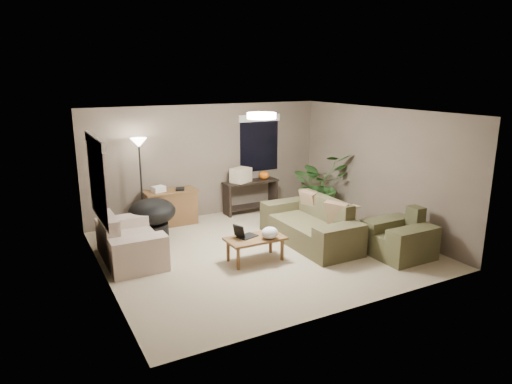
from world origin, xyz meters
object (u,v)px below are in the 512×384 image
coffee_table (255,241)px  desk (171,207)px  cat_scratching_post (353,219)px  main_sofa (311,227)px  papasan_chair (152,216)px  console_table (251,194)px  floor_lamp (139,154)px  armchair (399,239)px  loveseat (129,244)px  houseplant (319,191)px

coffee_table → desk: bearing=104.3°
desk → cat_scratching_post: desk is taller
main_sofa → papasan_chair: main_sofa is taller
main_sofa → cat_scratching_post: main_sofa is taller
console_table → cat_scratching_post: (1.32, -2.07, -0.22)m
floor_lamp → cat_scratching_post: floor_lamp is taller
armchair → console_table: armchair is taller
loveseat → desk: loveseat is taller
main_sofa → armchair: size_ratio=2.20×
console_table → armchair: bearing=-72.8°
coffee_table → floor_lamp: floor_lamp is taller
houseplant → cat_scratching_post: (0.07, -1.13, -0.35)m
floor_lamp → houseplant: size_ratio=1.32×
cat_scratching_post → houseplant: bearing=93.3°
houseplant → armchair: bearing=-93.1°
main_sofa → desk: (-2.03, 2.29, 0.08)m
console_table → floor_lamp: (-2.54, -0.10, 1.16)m
houseplant → console_table: bearing=143.1°
main_sofa → desk: main_sofa is taller
main_sofa → desk: 3.06m
desk → console_table: size_ratio=0.85×
coffee_table → loveseat: bearing=151.2°
papasan_chair → cat_scratching_post: size_ratio=2.12×
armchair → houseplant: (0.14, 2.65, 0.27)m
armchair → houseplant: 2.66m
desk → console_table: (1.92, 0.01, 0.06)m
main_sofa → coffee_table: bearing=-167.6°
desk → papasan_chair: papasan_chair is taller
main_sofa → papasan_chair: bearing=148.2°
main_sofa → houseplant: houseplant is taller
armchair → houseplant: size_ratio=0.69×
armchair → console_table: bearing=107.2°
loveseat → papasan_chair: bearing=52.5°
coffee_table → papasan_chair: (-1.25, 1.92, 0.11)m
main_sofa → cat_scratching_post: (1.20, 0.23, -0.08)m
armchair → floor_lamp: (-3.65, 3.49, 1.30)m
coffee_table → floor_lamp: 3.07m
main_sofa → floor_lamp: bearing=140.3°
papasan_chair → houseplant: houseplant is taller
coffee_table → console_table: size_ratio=0.77×
desk → armchair: bearing=-49.8°
papasan_chair → desk: bearing=48.9°
console_table → cat_scratching_post: console_table is taller
houseplant → coffee_table: bearing=-146.5°
loveseat → houseplant: (4.42, 0.61, 0.27)m
coffee_table → desk: (-0.66, 2.59, 0.02)m
floor_lamp → console_table: bearing=2.2°
floor_lamp → main_sofa: bearing=-39.7°
console_table → houseplant: (1.25, -0.94, 0.13)m
main_sofa → houseplant: (1.14, 1.36, 0.27)m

